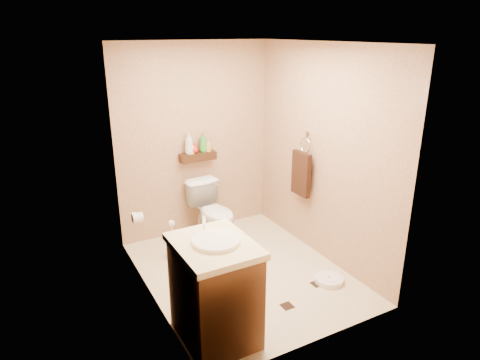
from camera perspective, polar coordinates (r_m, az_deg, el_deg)
ground at (r=4.78m, az=0.39°, el=-12.21°), size 2.50×2.50×0.00m
wall_back at (r=5.37m, az=-6.04°, el=5.19°), size 2.00×0.04×2.40m
wall_front at (r=3.31m, az=10.93°, el=-4.24°), size 2.00×0.04×2.40m
wall_left at (r=3.92m, az=-12.49°, el=-0.55°), size 0.04×2.50×2.40m
wall_right at (r=4.82m, az=10.92°, el=3.30°), size 0.04×2.50×2.40m
ceiling at (r=4.08m, az=0.47°, el=17.89°), size 2.00×2.50×0.02m
wall_shelf at (r=5.34m, az=-5.64°, el=3.13°), size 0.46×0.14×0.10m
floor_accents at (r=4.74m, az=0.88°, el=-12.47°), size 1.21×1.40×0.01m
toilet at (r=5.29m, az=-3.54°, el=-4.46°), size 0.48×0.77×0.74m
vanity at (r=3.68m, az=-3.37°, el=-14.40°), size 0.61×0.74×1.04m
bathroom_scale at (r=4.70m, az=11.77°, el=-12.87°), size 0.36×0.36×0.06m
toilet_brush at (r=5.03m, az=-9.00°, el=-8.58°), size 0.11×0.11×0.49m
towel_ring at (r=5.03m, az=8.19°, el=1.10°), size 0.12×0.30×0.76m
toilet_paper at (r=4.74m, az=-13.52°, el=-4.89°), size 0.12×0.11×0.12m
bottle_a at (r=5.25m, az=-6.84°, el=4.92°), size 0.11×0.11×0.27m
bottle_b at (r=5.27m, az=-6.65°, el=4.35°), size 0.08×0.08×0.16m
bottle_c at (r=5.29m, az=-6.16°, el=4.26°), size 0.13×0.13×0.13m
bottle_d at (r=5.32m, az=-4.95°, el=5.05°), size 0.13×0.13×0.25m
bottle_e at (r=5.36m, az=-4.29°, el=4.70°), size 0.10×0.10×0.16m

